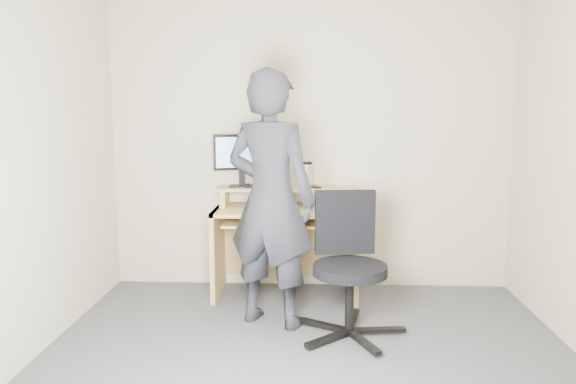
# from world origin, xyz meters

# --- Properties ---
(ground) EXTENTS (3.50, 3.50, 0.00)m
(ground) POSITION_xyz_m (0.00, 0.00, 0.00)
(ground) COLOR #4E4E53
(ground) RESTS_ON ground
(back_wall) EXTENTS (3.50, 0.02, 2.50)m
(back_wall) POSITION_xyz_m (0.00, 1.75, 1.25)
(back_wall) COLOR #BEB697
(back_wall) RESTS_ON ground
(desk) EXTENTS (1.20, 0.60, 0.91)m
(desk) POSITION_xyz_m (-0.20, 1.53, 0.55)
(desk) COLOR tan
(desk) RESTS_ON ground
(monitor) EXTENTS (0.46, 0.18, 0.45)m
(monitor) POSITION_xyz_m (-0.59, 1.60, 1.18)
(monitor) COLOR black
(monitor) RESTS_ON desk
(external_drive) EXTENTS (0.09, 0.14, 0.20)m
(external_drive) POSITION_xyz_m (-0.31, 1.62, 1.01)
(external_drive) COLOR black
(external_drive) RESTS_ON desk
(travel_mug) EXTENTS (0.09, 0.09, 0.20)m
(travel_mug) POSITION_xyz_m (-0.02, 1.62, 1.01)
(travel_mug) COLOR #BCBCC1
(travel_mug) RESTS_ON desk
(smartphone) EXTENTS (0.10, 0.14, 0.01)m
(smartphone) POSITION_xyz_m (0.05, 1.60, 0.92)
(smartphone) COLOR black
(smartphone) RESTS_ON desk
(charger) EXTENTS (0.05, 0.05, 0.03)m
(charger) POSITION_xyz_m (-0.53, 1.55, 0.93)
(charger) COLOR black
(charger) RESTS_ON desk
(headphones) EXTENTS (0.19, 0.19, 0.06)m
(headphones) POSITION_xyz_m (-0.31, 1.63, 0.92)
(headphones) COLOR silver
(headphones) RESTS_ON desk
(keyboard) EXTENTS (0.47, 0.22, 0.03)m
(keyboard) POSITION_xyz_m (-0.32, 1.36, 0.67)
(keyboard) COLOR black
(keyboard) RESTS_ON desk
(mouse) EXTENTS (0.10, 0.07, 0.04)m
(mouse) POSITION_xyz_m (0.22, 1.35, 0.77)
(mouse) COLOR black
(mouse) RESTS_ON desk
(office_chair) EXTENTS (0.76, 0.77, 0.98)m
(office_chair) POSITION_xyz_m (0.28, 0.65, 0.53)
(office_chair) COLOR black
(office_chair) RESTS_ON ground
(person) EXTENTS (0.80, 0.67, 1.86)m
(person) POSITION_xyz_m (-0.28, 0.81, 0.93)
(person) COLOR black
(person) RESTS_ON ground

